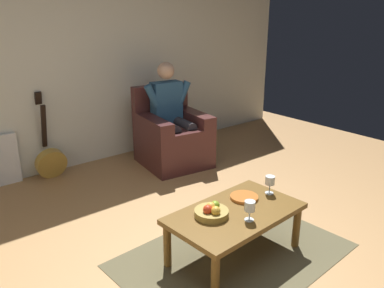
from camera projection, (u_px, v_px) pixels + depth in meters
ground_plane at (250, 269)px, 2.91m from camera, size 7.50×7.50×0.00m
wall_back at (76, 50)px, 4.50m from camera, size 6.65×0.06×2.78m
rug at (234, 255)px, 3.07m from camera, size 1.79×1.29×0.01m
armchair at (172, 137)px, 4.81m from camera, size 0.84×0.88×0.95m
person_seated at (172, 112)px, 4.70m from camera, size 0.63×0.63×1.24m
coffee_table at (235, 217)px, 2.96m from camera, size 1.06×0.65×0.39m
guitar at (51, 160)px, 4.43m from camera, size 0.34×0.28×0.98m
wine_glass_near at (250, 207)px, 2.78m from camera, size 0.08×0.08×0.15m
wine_glass_far at (270, 181)px, 3.19m from camera, size 0.08×0.08×0.15m
fruit_bowl at (212, 212)px, 2.85m from camera, size 0.25×0.25×0.11m
decorative_dish at (244, 197)px, 3.13m from camera, size 0.23×0.23×0.02m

